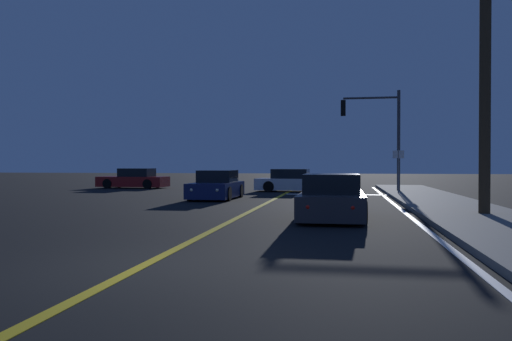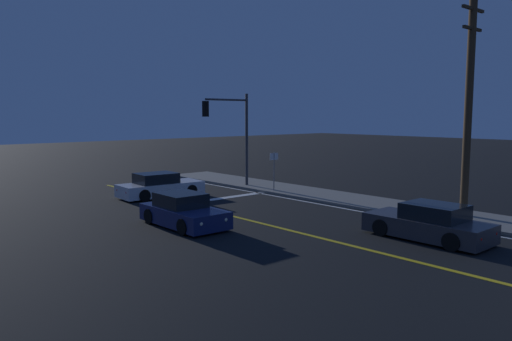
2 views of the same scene
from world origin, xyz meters
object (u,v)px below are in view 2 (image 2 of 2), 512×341
car_following_oncoming_white (160,186)px  utility_pole_right (469,105)px  street_sign_corner (274,166)px  car_distant_tail_navy (183,212)px  car_far_approaching_charcoal (429,224)px  traffic_signal_near_right (232,126)px

car_following_oncoming_white → utility_pole_right: size_ratio=0.49×
street_sign_corner → car_distant_tail_navy: bearing=-156.4°
car_far_approaching_charcoal → utility_pole_right: size_ratio=0.47×
street_sign_corner → car_far_approaching_charcoal: bearing=-105.1°
car_distant_tail_navy → street_sign_corner: bearing=-156.1°
car_far_approaching_charcoal → utility_pole_right: utility_pole_right is taller
car_following_oncoming_white → utility_pole_right: bearing=29.9°
car_following_oncoming_white → car_far_approaching_charcoal: 14.92m
traffic_signal_near_right → street_sign_corner: traffic_signal_near_right is taller
traffic_signal_near_right → street_sign_corner: 3.68m
car_following_oncoming_white → traffic_signal_near_right: (4.82, -0.39, 3.25)m
car_following_oncoming_white → car_distant_tail_navy: 7.55m
car_following_oncoming_white → street_sign_corner: street_sign_corner is taller
utility_pole_right → car_far_approaching_charcoal: bearing=-168.8°
car_distant_tail_navy → traffic_signal_near_right: 10.68m
utility_pole_right → street_sign_corner: size_ratio=4.00×
car_distant_tail_navy → utility_pole_right: utility_pole_right is taller
car_distant_tail_navy → traffic_signal_near_right: traffic_signal_near_right is taller
car_far_approaching_charcoal → utility_pole_right: 6.33m
car_following_oncoming_white → traffic_signal_near_right: traffic_signal_near_right is taller
car_following_oncoming_white → car_distant_tail_navy: same height
car_distant_tail_navy → utility_pole_right: 12.90m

